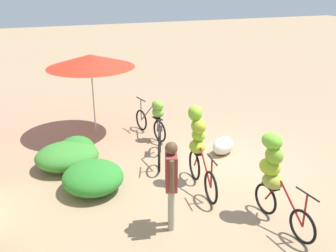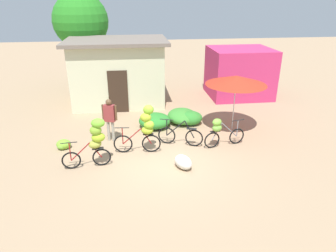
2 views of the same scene
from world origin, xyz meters
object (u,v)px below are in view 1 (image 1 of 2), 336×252
market_umbrella (91,61)px  produce_sack (223,146)px  bicycle_center_loaded (160,147)px  bicycle_by_shop (154,116)px  bicycle_leftmost (274,171)px  person_vendor (171,177)px  bicycle_near_pile (199,142)px

market_umbrella → produce_sack: size_ratio=3.42×
bicycle_center_loaded → bicycle_by_shop: bearing=-13.8°
bicycle_center_loaded → market_umbrella: bearing=25.6°
bicycle_leftmost → person_vendor: person_vendor is taller
person_vendor → bicycle_center_loaded: bearing=-14.7°
bicycle_leftmost → bicycle_near_pile: (1.62, 0.74, 0.01)m
market_umbrella → bicycle_leftmost: 5.89m
produce_sack → person_vendor: 3.43m
market_umbrella → bicycle_center_loaded: market_umbrella is taller
bicycle_near_pile → market_umbrella: bearing=22.9°
market_umbrella → bicycle_by_shop: size_ratio=1.49×
bicycle_leftmost → bicycle_center_loaded: 3.21m
bicycle_near_pile → bicycle_center_loaded: 1.51m
bicycle_leftmost → produce_sack: 2.91m
market_umbrella → bicycle_center_loaded: (-2.37, -1.14, -1.73)m
produce_sack → person_vendor: (-2.38, 2.33, 0.80)m
bicycle_center_loaded → person_vendor: size_ratio=0.96×
bicycle_leftmost → bicycle_by_shop: 4.43m
bicycle_near_pile → bicycle_by_shop: (2.72, 0.07, -0.33)m
bicycle_near_pile → bicycle_by_shop: bicycle_near_pile is taller
bicycle_by_shop → bicycle_leftmost: bearing=-169.4°
market_umbrella → produce_sack: (-2.54, -2.79, -1.87)m
bicycle_near_pile → bicycle_by_shop: bearing=1.5°
bicycle_leftmost → person_vendor: bearing=78.3°
bicycle_center_loaded → person_vendor: bearing=165.3°
bicycle_center_loaded → bicycle_by_shop: bicycle_by_shop is taller
produce_sack → bicycle_by_shop: bearing=39.8°
market_umbrella → bicycle_by_shop: bearing=-123.1°
bicycle_leftmost → bicycle_center_loaded: bicycle_leftmost is taller
bicycle_leftmost → bicycle_by_shop: bicycle_leftmost is taller
bicycle_by_shop → produce_sack: 2.10m
bicycle_by_shop → bicycle_near_pile: bearing=-178.5°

